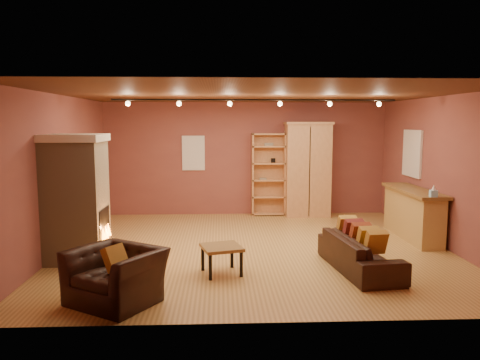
{
  "coord_description": "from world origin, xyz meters",
  "views": [
    {
      "loc": [
        -0.65,
        -8.41,
        2.32
      ],
      "look_at": [
        -0.27,
        0.2,
        1.25
      ],
      "focal_mm": 35.0,
      "sensor_mm": 36.0,
      "label": 1
    }
  ],
  "objects_px": {
    "fireplace": "(77,198)",
    "loveseat": "(360,246)",
    "bookcase": "(268,174)",
    "armoire": "(307,169)",
    "bar_counter": "(413,213)",
    "coffee_table": "(222,250)",
    "armchair": "(116,267)"
  },
  "relations": [
    {
      "from": "fireplace",
      "to": "loveseat",
      "type": "bearing_deg",
      "value": -9.55
    },
    {
      "from": "bookcase",
      "to": "loveseat",
      "type": "height_order",
      "value": "bookcase"
    },
    {
      "from": "armoire",
      "to": "bar_counter",
      "type": "distance_m",
      "value": 2.97
    },
    {
      "from": "bar_counter",
      "to": "coffee_table",
      "type": "bearing_deg",
      "value": -151.9
    },
    {
      "from": "bar_counter",
      "to": "loveseat",
      "type": "height_order",
      "value": "bar_counter"
    },
    {
      "from": "bar_counter",
      "to": "armchair",
      "type": "relative_size",
      "value": 1.62
    },
    {
      "from": "fireplace",
      "to": "coffee_table",
      "type": "height_order",
      "value": "fireplace"
    },
    {
      "from": "bar_counter",
      "to": "armchair",
      "type": "height_order",
      "value": "bar_counter"
    },
    {
      "from": "bookcase",
      "to": "bar_counter",
      "type": "height_order",
      "value": "bookcase"
    },
    {
      "from": "fireplace",
      "to": "bar_counter",
      "type": "distance_m",
      "value": 6.38
    },
    {
      "from": "bar_counter",
      "to": "loveseat",
      "type": "relative_size",
      "value": 1.08
    },
    {
      "from": "loveseat",
      "to": "coffee_table",
      "type": "bearing_deg",
      "value": 85.09
    },
    {
      "from": "armchair",
      "to": "coffee_table",
      "type": "relative_size",
      "value": 1.82
    },
    {
      "from": "bookcase",
      "to": "coffee_table",
      "type": "xyz_separation_m",
      "value": [
        -1.19,
        -4.58,
        -0.67
      ]
    },
    {
      "from": "bookcase",
      "to": "armchair",
      "type": "relative_size",
      "value": 1.59
    },
    {
      "from": "armchair",
      "to": "bookcase",
      "type": "bearing_deg",
      "value": 98.34
    },
    {
      "from": "armoire",
      "to": "coffee_table",
      "type": "relative_size",
      "value": 3.28
    },
    {
      "from": "loveseat",
      "to": "coffee_table",
      "type": "height_order",
      "value": "loveseat"
    },
    {
      "from": "bookcase",
      "to": "bar_counter",
      "type": "distance_m",
      "value": 3.7
    },
    {
      "from": "armoire",
      "to": "loveseat",
      "type": "distance_m",
      "value": 4.4
    },
    {
      "from": "fireplace",
      "to": "armoire",
      "type": "height_order",
      "value": "armoire"
    },
    {
      "from": "armoire",
      "to": "armchair",
      "type": "bearing_deg",
      "value": -122.59
    },
    {
      "from": "bar_counter",
      "to": "armchair",
      "type": "bearing_deg",
      "value": -148.91
    },
    {
      "from": "bar_counter",
      "to": "coffee_table",
      "type": "height_order",
      "value": "bar_counter"
    },
    {
      "from": "bar_counter",
      "to": "armchair",
      "type": "xyz_separation_m",
      "value": [
        -5.19,
        -3.13,
        -0.03
      ]
    },
    {
      "from": "bookcase",
      "to": "coffee_table",
      "type": "distance_m",
      "value": 4.78
    },
    {
      "from": "fireplace",
      "to": "bar_counter",
      "type": "height_order",
      "value": "fireplace"
    },
    {
      "from": "bar_counter",
      "to": "loveseat",
      "type": "xyz_separation_m",
      "value": [
        -1.66,
        -1.97,
        -0.12
      ]
    },
    {
      "from": "armoire",
      "to": "coffee_table",
      "type": "xyz_separation_m",
      "value": [
        -2.14,
        -4.4,
        -0.79
      ]
    },
    {
      "from": "bookcase",
      "to": "armoire",
      "type": "distance_m",
      "value": 0.97
    },
    {
      "from": "armoire",
      "to": "bar_counter",
      "type": "relative_size",
      "value": 1.12
    },
    {
      "from": "bookcase",
      "to": "bar_counter",
      "type": "bearing_deg",
      "value": -43.93
    }
  ]
}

